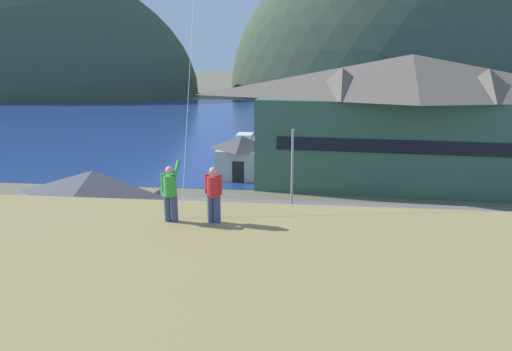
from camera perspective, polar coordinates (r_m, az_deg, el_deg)
ground_plane at (r=25.62m, az=-4.08°, el=-12.86°), size 600.00×600.00×0.00m
parking_lot_pad at (r=30.07m, az=-2.37°, el=-8.48°), size 40.00×20.00×0.10m
bay_water at (r=83.34m, az=3.35°, el=6.17°), size 360.00×84.00×0.03m
far_hill_east_peak at (r=145.41m, az=15.24°, el=9.13°), size 90.40×58.94×89.62m
harbor_lodge at (r=44.54m, az=17.52°, el=6.43°), size 28.01×10.96×11.59m
storage_shed_near_lot at (r=31.02m, az=-18.43°, el=-3.64°), size 7.62×5.54×4.87m
storage_shed_waterside at (r=46.08m, az=-1.67°, el=2.28°), size 5.01×4.22×4.10m
wharf_dock at (r=57.04m, az=2.14°, el=2.78°), size 3.20×14.45×0.70m
moored_boat_wharfside at (r=59.72m, az=-1.24°, el=3.67°), size 2.94×8.45×2.16m
parked_car_front_row_red at (r=30.57m, az=7.56°, el=-6.16°), size 4.35×2.36×1.82m
parked_car_mid_row_center at (r=26.91m, az=-6.25°, el=-9.03°), size 4.21×2.07×1.82m
parked_car_back_row_left at (r=31.58m, az=-1.95°, el=-5.37°), size 4.23×2.12×1.82m
parked_car_front_row_end at (r=31.26m, az=16.17°, el=-6.16°), size 4.21×2.07×1.82m
parked_car_corner_spot at (r=26.34m, az=9.79°, el=-9.69°), size 4.31×2.27×1.82m
parked_car_mid_row_near at (r=32.11m, az=27.05°, el=-6.65°), size 4.34×2.35×1.82m
parked_car_front_row_silver at (r=27.48m, az=23.08°, el=-9.64°), size 4.33×2.32×1.82m
parking_light_pole at (r=33.90m, az=4.30°, el=0.87°), size 0.24×0.78×6.43m
person_kite_flyer at (r=14.92m, az=-10.09°, el=-1.87°), size 0.51×0.66×1.86m
person_companion at (r=14.65m, az=-5.03°, el=-2.06°), size 0.54×0.40×1.74m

